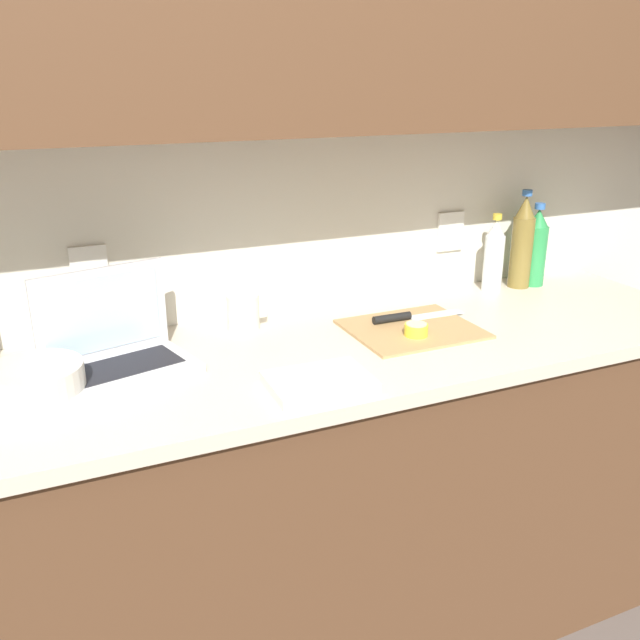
{
  "coord_description": "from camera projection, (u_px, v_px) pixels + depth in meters",
  "views": [
    {
      "loc": [
        -0.49,
        -1.41,
        1.55
      ],
      "look_at": [
        0.13,
        -0.01,
        0.99
      ],
      "focal_mm": 38.0,
      "sensor_mm": 36.0,
      "label": 1
    }
  ],
  "objects": [
    {
      "name": "counter_unit",
      "position": [
        265.0,
        516.0,
        1.77
      ],
      "size": [
        2.5,
        0.62,
        0.91
      ],
      "color": "brown",
      "rests_on": "ground_plane"
    },
    {
      "name": "cutting_board",
      "position": [
        412.0,
        329.0,
        1.79
      ],
      "size": [
        0.33,
        0.28,
        0.01
      ],
      "primitive_type": "cube",
      "color": "tan",
      "rests_on": "counter_unit"
    },
    {
      "name": "bottle_oil_tall",
      "position": [
        522.0,
        243.0,
        2.11
      ],
      "size": [
        0.07,
        0.07,
        0.31
      ],
      "color": "olive",
      "rests_on": "counter_unit"
    },
    {
      "name": "measuring_cup",
      "position": [
        243.0,
        312.0,
        1.79
      ],
      "size": [
        0.11,
        0.09,
        0.09
      ],
      "color": "silver",
      "rests_on": "counter_unit"
    },
    {
      "name": "laptop",
      "position": [
        115.0,
        346.0,
        1.54
      ],
      "size": [
        0.35,
        0.28,
        0.23
      ],
      "rotation": [
        0.0,
        0.0,
        0.25
      ],
      "color": "silver",
      "rests_on": "counter_unit"
    },
    {
      "name": "lemon_half_cut",
      "position": [
        416.0,
        330.0,
        1.73
      ],
      "size": [
        0.06,
        0.06,
        0.03
      ],
      "color": "yellow",
      "rests_on": "cutting_board"
    },
    {
      "name": "dish_towel",
      "position": [
        319.0,
        382.0,
        1.46
      ],
      "size": [
        0.23,
        0.17,
        0.02
      ],
      "primitive_type": "cube",
      "rotation": [
        0.0,
        0.0,
        -0.03
      ],
      "color": "silver",
      "rests_on": "counter_unit"
    },
    {
      "name": "bottle_water_clear",
      "position": [
        535.0,
        248.0,
        2.14
      ],
      "size": [
        0.07,
        0.07,
        0.26
      ],
      "color": "#2D934C",
      "rests_on": "counter_unit"
    },
    {
      "name": "knife",
      "position": [
        403.0,
        317.0,
        1.84
      ],
      "size": [
        0.27,
        0.04,
        0.02
      ],
      "rotation": [
        0.0,
        0.0,
        -0.02
      ],
      "color": "silver",
      "rests_on": "cutting_board"
    },
    {
      "name": "bowl_white",
      "position": [
        36.0,
        382.0,
        1.4
      ],
      "size": [
        0.2,
        0.2,
        0.07
      ],
      "color": "beige",
      "rests_on": "counter_unit"
    },
    {
      "name": "wall_back",
      "position": [
        227.0,
        71.0,
        1.6
      ],
      "size": [
        5.2,
        0.38,
        2.6
      ],
      "color": "silver",
      "rests_on": "ground_plane"
    },
    {
      "name": "bottle_green_soda",
      "position": [
        494.0,
        256.0,
        2.08
      ],
      "size": [
        0.06,
        0.06,
        0.24
      ],
      "color": "silver",
      "rests_on": "counter_unit"
    }
  ]
}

